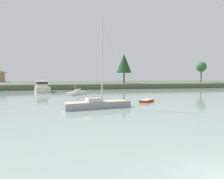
% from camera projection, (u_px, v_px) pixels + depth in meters
% --- Properties ---
extents(far_shore_bank, '(190.71, 58.33, 1.59)m').
position_uv_depth(far_shore_bank, '(77.00, 84.00, 94.71)').
color(far_shore_bank, '#4C563D').
rests_on(far_shore_bank, ground).
extents(cruiser_cream, '(4.87, 10.98, 5.19)m').
position_uv_depth(cruiser_cream, '(42.00, 89.00, 57.23)').
color(cruiser_cream, beige).
rests_on(cruiser_cream, ground).
extents(dinghy_red, '(3.21, 3.27, 0.54)m').
position_uv_depth(dinghy_red, '(147.00, 101.00, 34.10)').
color(dinghy_red, '#B2231E').
rests_on(dinghy_red, ground).
extents(sailboat_white, '(4.74, 5.97, 9.56)m').
position_uv_depth(sailboat_white, '(76.00, 94.00, 47.29)').
color(sailboat_white, white).
rests_on(sailboat_white, ground).
extents(sailboat_grey, '(8.73, 3.82, 12.29)m').
position_uv_depth(sailboat_grey, '(97.00, 106.00, 27.40)').
color(sailboat_grey, gray).
rests_on(sailboat_grey, ground).
extents(shore_tree_center_left, '(4.25, 4.25, 8.64)m').
position_uv_depth(shore_tree_center_left, '(201.00, 67.00, 90.14)').
color(shore_tree_center_left, brown).
rests_on(shore_tree_center_left, far_shore_bank).
extents(shore_tree_left, '(5.41, 5.41, 10.33)m').
position_uv_depth(shore_tree_left, '(124.00, 63.00, 76.32)').
color(shore_tree_left, brown).
rests_on(shore_tree_left, far_shore_bank).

